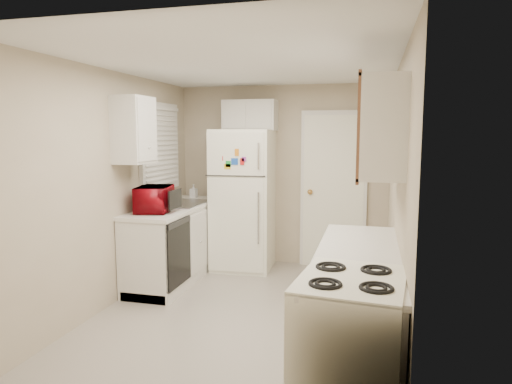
# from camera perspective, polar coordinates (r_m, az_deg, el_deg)

# --- Properties ---
(floor) EXTENTS (3.80, 3.80, 0.00)m
(floor) POSITION_cam_1_polar(r_m,az_deg,el_deg) (4.65, -1.58, -15.00)
(floor) COLOR #B6ADA0
(floor) RESTS_ON ground
(ceiling) EXTENTS (3.80, 3.80, 0.00)m
(ceiling) POSITION_cam_1_polar(r_m,az_deg,el_deg) (4.34, -1.70, 15.73)
(ceiling) COLOR white
(ceiling) RESTS_ON floor
(wall_left) EXTENTS (3.80, 3.80, 0.00)m
(wall_left) POSITION_cam_1_polar(r_m,az_deg,el_deg) (4.91, -17.56, 0.37)
(wall_left) COLOR #BDAE94
(wall_left) RESTS_ON floor
(wall_right) EXTENTS (3.80, 3.80, 0.00)m
(wall_right) POSITION_cam_1_polar(r_m,az_deg,el_deg) (4.18, 17.17, -0.78)
(wall_right) COLOR #BDAE94
(wall_right) RESTS_ON floor
(wall_back) EXTENTS (2.80, 2.80, 0.00)m
(wall_back) POSITION_cam_1_polar(r_m,az_deg,el_deg) (6.17, 3.22, 2.07)
(wall_back) COLOR #BDAE94
(wall_back) RESTS_ON floor
(wall_front) EXTENTS (2.80, 2.80, 0.00)m
(wall_front) POSITION_cam_1_polar(r_m,az_deg,el_deg) (2.59, -13.33, -5.49)
(wall_front) COLOR #BDAE94
(wall_front) RESTS_ON floor
(left_counter) EXTENTS (0.60, 1.80, 0.90)m
(left_counter) POSITION_cam_1_polar(r_m,az_deg,el_deg) (5.68, -9.86, -6.16)
(left_counter) COLOR silver
(left_counter) RESTS_ON floor
(dishwasher) EXTENTS (0.03, 0.58, 0.72)m
(dishwasher) POSITION_cam_1_polar(r_m,az_deg,el_deg) (5.02, -9.64, -7.48)
(dishwasher) COLOR black
(dishwasher) RESTS_ON floor
(sink) EXTENTS (0.54, 0.74, 0.16)m
(sink) POSITION_cam_1_polar(r_m,az_deg,el_deg) (5.73, -9.33, -1.85)
(sink) COLOR gray
(sink) RESTS_ON left_counter
(microwave) EXTENTS (0.56, 0.39, 0.34)m
(microwave) POSITION_cam_1_polar(r_m,az_deg,el_deg) (5.18, -12.57, -0.77)
(microwave) COLOR maroon
(microwave) RESTS_ON left_counter
(soap_bottle) EXTENTS (0.09, 0.09, 0.18)m
(soap_bottle) POSITION_cam_1_polar(r_m,az_deg,el_deg) (6.22, -7.81, 0.20)
(soap_bottle) COLOR silver
(soap_bottle) RESTS_ON left_counter
(window_blinds) EXTENTS (0.10, 0.98, 1.08)m
(window_blinds) POSITION_cam_1_polar(r_m,az_deg,el_deg) (5.77, -11.86, 5.54)
(window_blinds) COLOR silver
(window_blinds) RESTS_ON wall_left
(upper_cabinet_left) EXTENTS (0.30, 0.45, 0.70)m
(upper_cabinet_left) POSITION_cam_1_polar(r_m,az_deg,el_deg) (4.99, -15.01, 7.49)
(upper_cabinet_left) COLOR silver
(upper_cabinet_left) RESTS_ON wall_left
(refrigerator) EXTENTS (0.78, 0.76, 1.81)m
(refrigerator) POSITION_cam_1_polar(r_m,az_deg,el_deg) (5.95, -1.58, -0.95)
(refrigerator) COLOR white
(refrigerator) RESTS_ON floor
(cabinet_over_fridge) EXTENTS (0.70, 0.30, 0.40)m
(cabinet_over_fridge) POSITION_cam_1_polar(r_m,az_deg,el_deg) (6.10, -0.74, 9.54)
(cabinet_over_fridge) COLOR silver
(cabinet_over_fridge) RESTS_ON wall_back
(interior_door) EXTENTS (0.86, 0.06, 2.08)m
(interior_door) POSITION_cam_1_polar(r_m,az_deg,el_deg) (6.06, 9.65, 0.16)
(interior_door) COLOR white
(interior_door) RESTS_ON floor
(right_counter) EXTENTS (0.60, 2.00, 0.90)m
(right_counter) POSITION_cam_1_polar(r_m,az_deg,el_deg) (3.58, 12.38, -14.39)
(right_counter) COLOR silver
(right_counter) RESTS_ON floor
(stove) EXTENTS (0.69, 0.81, 0.91)m
(stove) POSITION_cam_1_polar(r_m,az_deg,el_deg) (2.98, 11.65, -18.82)
(stove) COLOR white
(stove) RESTS_ON floor
(upper_cabinet_right) EXTENTS (0.30, 1.20, 0.70)m
(upper_cabinet_right) POSITION_cam_1_polar(r_m,az_deg,el_deg) (3.63, 15.52, 7.61)
(upper_cabinet_right) COLOR silver
(upper_cabinet_right) RESTS_ON wall_right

